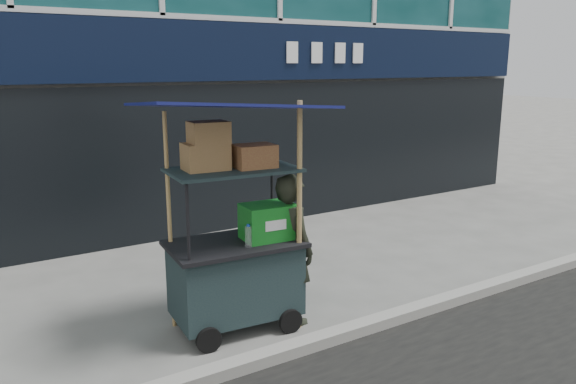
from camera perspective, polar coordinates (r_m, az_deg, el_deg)
ground at (r=5.90m, az=2.33°, el=-14.52°), size 80.00×80.00×0.00m
curb at (r=5.73m, az=3.50°, el=-14.76°), size 80.00×0.18×0.12m
vendor_cart at (r=5.81m, az=-5.23°, el=-5.88°), size 1.88×1.41×2.42m
vendor_man at (r=5.96m, az=0.27°, el=-5.77°), size 0.49×0.65×1.62m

